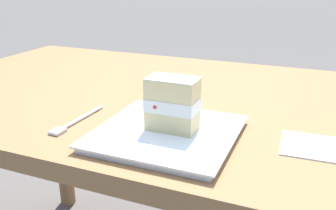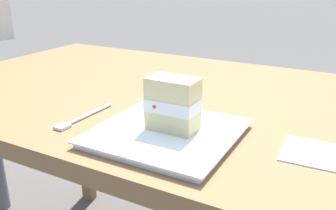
% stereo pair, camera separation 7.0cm
% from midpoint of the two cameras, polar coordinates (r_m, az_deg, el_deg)
% --- Properties ---
extents(patio_table, '(1.68, 0.84, 0.76)m').
position_cam_midpoint_polar(patio_table, '(0.98, 3.53, -4.28)').
color(patio_table, olive).
rests_on(patio_table, ground).
extents(dessert_plate, '(0.27, 0.27, 0.02)m').
position_cam_midpoint_polar(dessert_plate, '(0.72, -2.78, -4.51)').
color(dessert_plate, white).
rests_on(dessert_plate, patio_table).
extents(cake_slice, '(0.10, 0.06, 0.10)m').
position_cam_midpoint_polar(cake_slice, '(0.71, -2.14, 0.13)').
color(cake_slice, '#EAD18C').
rests_on(cake_slice, dessert_plate).
extents(dessert_fork, '(0.03, 0.17, 0.01)m').
position_cam_midpoint_polar(dessert_fork, '(0.82, -16.55, -2.50)').
color(dessert_fork, silver).
rests_on(dessert_fork, patio_table).
extents(paper_napkin, '(0.15, 0.11, 0.00)m').
position_cam_midpoint_polar(paper_napkin, '(0.73, 20.18, -6.30)').
color(paper_napkin, white).
rests_on(paper_napkin, patio_table).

